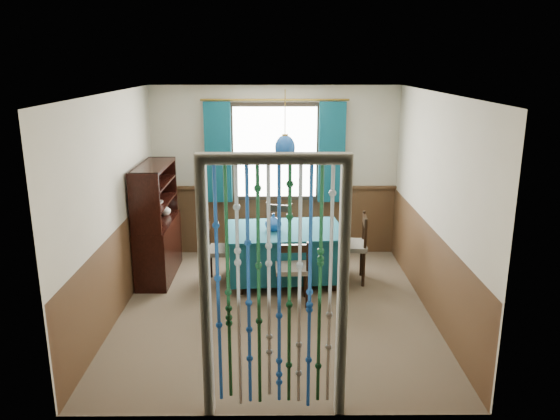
{
  "coord_description": "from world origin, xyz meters",
  "views": [
    {
      "loc": [
        0.02,
        -5.9,
        2.83
      ],
      "look_at": [
        0.06,
        0.58,
        1.06
      ],
      "focal_mm": 35.0,
      "sensor_mm": 36.0,
      "label": 1
    }
  ],
  "objects_px": {
    "sideboard": "(157,238)",
    "bowl_shelf": "(156,203)",
    "dining_table": "(285,251)",
    "vase_table": "(273,223)",
    "chair_right": "(352,246)",
    "chair_left": "(219,250)",
    "vase_sideboard": "(165,209)",
    "chair_near": "(293,269)",
    "pendant_lamp": "(285,148)",
    "chair_far": "(277,233)"
  },
  "relations": [
    {
      "from": "bowl_shelf",
      "to": "pendant_lamp",
      "type": "bearing_deg",
      "value": 0.77
    },
    {
      "from": "dining_table",
      "to": "chair_near",
      "type": "xyz_separation_m",
      "value": [
        0.09,
        -0.69,
        0.02
      ]
    },
    {
      "from": "dining_table",
      "to": "vase_table",
      "type": "relative_size",
      "value": 7.82
    },
    {
      "from": "vase_sideboard",
      "to": "vase_table",
      "type": "bearing_deg",
      "value": -20.69
    },
    {
      "from": "chair_near",
      "to": "chair_right",
      "type": "distance_m",
      "value": 1.07
    },
    {
      "from": "chair_left",
      "to": "pendant_lamp",
      "type": "height_order",
      "value": "pendant_lamp"
    },
    {
      "from": "dining_table",
      "to": "vase_sideboard",
      "type": "relative_size",
      "value": 9.25
    },
    {
      "from": "bowl_shelf",
      "to": "vase_table",
      "type": "bearing_deg",
      "value": -0.79
    },
    {
      "from": "dining_table",
      "to": "vase_table",
      "type": "height_order",
      "value": "vase_table"
    },
    {
      "from": "chair_far",
      "to": "vase_table",
      "type": "relative_size",
      "value": 4.27
    },
    {
      "from": "chair_right",
      "to": "sideboard",
      "type": "height_order",
      "value": "sideboard"
    },
    {
      "from": "bowl_shelf",
      "to": "vase_sideboard",
      "type": "distance_m",
      "value": 0.59
    },
    {
      "from": "vase_table",
      "to": "pendant_lamp",
      "type": "bearing_deg",
      "value": 16.14
    },
    {
      "from": "dining_table",
      "to": "chair_right",
      "type": "height_order",
      "value": "chair_right"
    },
    {
      "from": "pendant_lamp",
      "to": "vase_table",
      "type": "height_order",
      "value": "pendant_lamp"
    },
    {
      "from": "chair_left",
      "to": "bowl_shelf",
      "type": "bearing_deg",
      "value": -91.86
    },
    {
      "from": "chair_right",
      "to": "sideboard",
      "type": "xyz_separation_m",
      "value": [
        -2.59,
        0.17,
        0.06
      ]
    },
    {
      "from": "vase_sideboard",
      "to": "bowl_shelf",
      "type": "bearing_deg",
      "value": -90.0
    },
    {
      "from": "dining_table",
      "to": "vase_sideboard",
      "type": "xyz_separation_m",
      "value": [
        -1.64,
        0.52,
        0.43
      ]
    },
    {
      "from": "sideboard",
      "to": "vase_sideboard",
      "type": "xyz_separation_m",
      "value": [
        0.06,
        0.33,
        0.31
      ]
    },
    {
      "from": "chair_right",
      "to": "vase_table",
      "type": "relative_size",
      "value": 4.48
    },
    {
      "from": "vase_table",
      "to": "chair_right",
      "type": "bearing_deg",
      "value": 3.56
    },
    {
      "from": "bowl_shelf",
      "to": "chair_far",
      "type": "bearing_deg",
      "value": 23.48
    },
    {
      "from": "chair_right",
      "to": "chair_left",
      "type": "bearing_deg",
      "value": 96.26
    },
    {
      "from": "dining_table",
      "to": "chair_right",
      "type": "xyz_separation_m",
      "value": [
        0.89,
        0.02,
        0.06
      ]
    },
    {
      "from": "chair_far",
      "to": "chair_right",
      "type": "distance_m",
      "value": 1.17
    },
    {
      "from": "chair_far",
      "to": "vase_table",
      "type": "bearing_deg",
      "value": 98.55
    },
    {
      "from": "dining_table",
      "to": "vase_table",
      "type": "xyz_separation_m",
      "value": [
        -0.15,
        -0.04,
        0.4
      ]
    },
    {
      "from": "chair_left",
      "to": "bowl_shelf",
      "type": "relative_size",
      "value": 3.99
    },
    {
      "from": "chair_near",
      "to": "pendant_lamp",
      "type": "xyz_separation_m",
      "value": [
        -0.09,
        0.69,
        1.35
      ]
    },
    {
      "from": "dining_table",
      "to": "chair_near",
      "type": "bearing_deg",
      "value": -88.04
    },
    {
      "from": "sideboard",
      "to": "vase_table",
      "type": "xyz_separation_m",
      "value": [
        1.55,
        -0.23,
        0.28
      ]
    },
    {
      "from": "bowl_shelf",
      "to": "sideboard",
      "type": "bearing_deg",
      "value": 105.73
    },
    {
      "from": "chair_left",
      "to": "pendant_lamp",
      "type": "bearing_deg",
      "value": 88.7
    },
    {
      "from": "chair_left",
      "to": "sideboard",
      "type": "bearing_deg",
      "value": -106.03
    },
    {
      "from": "bowl_shelf",
      "to": "chair_near",
      "type": "bearing_deg",
      "value": -21.22
    },
    {
      "from": "chair_right",
      "to": "pendant_lamp",
      "type": "height_order",
      "value": "pendant_lamp"
    },
    {
      "from": "sideboard",
      "to": "bowl_shelf",
      "type": "xyz_separation_m",
      "value": [
        0.06,
        -0.21,
        0.53
      ]
    },
    {
      "from": "vase_table",
      "to": "vase_sideboard",
      "type": "distance_m",
      "value": 1.6
    },
    {
      "from": "pendant_lamp",
      "to": "vase_sideboard",
      "type": "bearing_deg",
      "value": 162.39
    },
    {
      "from": "vase_table",
      "to": "bowl_shelf",
      "type": "xyz_separation_m",
      "value": [
        -1.5,
        0.02,
        0.26
      ]
    },
    {
      "from": "dining_table",
      "to": "vase_table",
      "type": "distance_m",
      "value": 0.43
    },
    {
      "from": "bowl_shelf",
      "to": "chair_left",
      "type": "bearing_deg",
      "value": 0.48
    },
    {
      "from": "chair_left",
      "to": "sideboard",
      "type": "xyz_separation_m",
      "value": [
        -0.84,
        0.21,
        0.11
      ]
    },
    {
      "from": "chair_right",
      "to": "bowl_shelf",
      "type": "xyz_separation_m",
      "value": [
        -2.53,
        -0.04,
        0.6
      ]
    },
    {
      "from": "chair_far",
      "to": "pendant_lamp",
      "type": "height_order",
      "value": "pendant_lamp"
    },
    {
      "from": "dining_table",
      "to": "chair_left",
      "type": "bearing_deg",
      "value": 175.92
    },
    {
      "from": "pendant_lamp",
      "to": "bowl_shelf",
      "type": "distance_m",
      "value": 1.79
    },
    {
      "from": "chair_right",
      "to": "vase_sideboard",
      "type": "distance_m",
      "value": 2.6
    },
    {
      "from": "pendant_lamp",
      "to": "vase_sideboard",
      "type": "distance_m",
      "value": 1.96
    }
  ]
}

